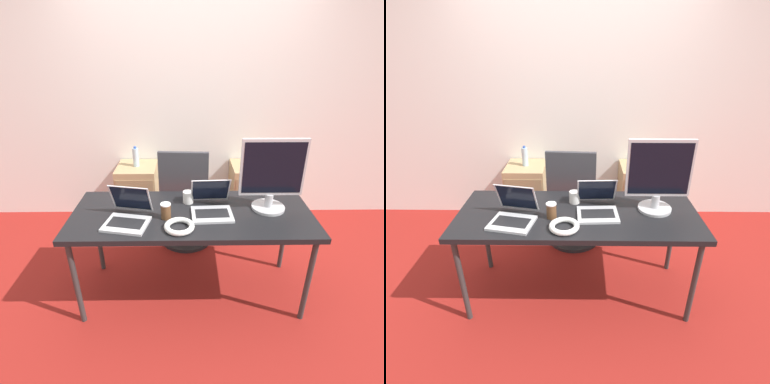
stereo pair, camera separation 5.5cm
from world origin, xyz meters
TOP-DOWN VIEW (x-y plane):
  - ground_plane at (0.00, 0.00)m, footprint 14.00×14.00m
  - wall_back at (0.00, 1.37)m, footprint 10.00×0.05m
  - desk at (0.00, 0.00)m, footprint 1.77×0.71m
  - office_chair at (-0.06, 0.71)m, footprint 0.56×0.57m
  - cabinet_left at (-0.58, 1.11)m, footprint 0.42×0.45m
  - cabinet_right at (0.66, 1.11)m, footprint 0.42×0.45m
  - water_bottle at (-0.58, 1.12)m, footprint 0.06×0.06m
  - laptop_left at (-0.45, -0.12)m, footprint 0.33×0.37m
  - laptop_right at (0.14, 0.01)m, footprint 0.30×0.35m
  - monitor at (0.57, 0.05)m, footprint 0.46×0.25m
  - coffee_cup_white at (-0.03, 0.15)m, footprint 0.08×0.08m
  - coffee_cup_brown at (-0.19, -0.08)m, footprint 0.07×0.07m
  - cable_coil at (-0.09, -0.22)m, footprint 0.21×0.21m

SIDE VIEW (x-z plane):
  - ground_plane at x=0.00m, z-range 0.00..0.00m
  - cabinet_left at x=-0.58m, z-range 0.00..0.70m
  - cabinet_right at x=0.66m, z-range 0.00..0.70m
  - office_chair at x=-0.06m, z-range -0.14..0.92m
  - desk at x=0.00m, z-range 0.33..1.10m
  - cable_coil at x=-0.09m, z-range 0.77..0.81m
  - water_bottle at x=-0.58m, z-range 0.69..0.91m
  - coffee_cup_white at x=-0.03m, z-range 0.77..0.86m
  - laptop_right at x=0.14m, z-range 0.70..0.93m
  - laptop_left at x=-0.45m, z-range 0.70..0.94m
  - coffee_cup_brown at x=-0.19m, z-range 0.77..0.88m
  - monitor at x=0.57m, z-range 0.77..1.31m
  - wall_back at x=0.00m, z-range 0.00..2.60m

